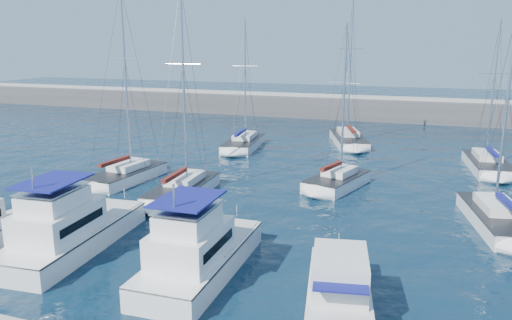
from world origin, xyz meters
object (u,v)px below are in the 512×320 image
(sailboat_back_b, at_px, (348,139))
(sailboat_back_c, at_px, (487,164))
(motor_yacht_stbd_outer, at_px, (339,289))
(sailboat_mid_e, at_px, (498,219))
(motor_yacht_port_inner, at_px, (69,231))
(sailboat_back_a, at_px, (244,143))
(motor_yacht_stbd_inner, at_px, (198,254))
(sailboat_mid_a, at_px, (126,175))
(sailboat_mid_c, at_px, (337,181))
(sailboat_mid_b, at_px, (183,189))

(sailboat_back_b, xyz_separation_m, sailboat_back_c, (13.67, -7.69, -0.03))
(motor_yacht_stbd_outer, bearing_deg, sailboat_mid_e, 49.59)
(motor_yacht_port_inner, relative_size, sailboat_mid_e, 0.77)
(sailboat_mid_e, distance_m, sailboat_back_b, 26.35)
(sailboat_back_a, bearing_deg, motor_yacht_stbd_outer, -68.93)
(motor_yacht_stbd_inner, xyz_separation_m, sailboat_mid_a, (-13.12, 13.64, -0.59))
(sailboat_mid_a, distance_m, sailboat_mid_c, 17.28)
(sailboat_mid_b, height_order, sailboat_back_a, sailboat_mid_b)
(motor_yacht_stbd_inner, xyz_separation_m, motor_yacht_stbd_outer, (7.08, -0.88, -0.19))
(motor_yacht_stbd_inner, relative_size, sailboat_mid_e, 0.70)
(motor_yacht_stbd_inner, bearing_deg, sailboat_mid_a, 132.72)
(motor_yacht_stbd_outer, xyz_separation_m, sailboat_mid_c, (-3.36, 18.42, -0.42))
(motor_yacht_stbd_outer, height_order, sailboat_back_c, sailboat_back_c)
(motor_yacht_stbd_inner, relative_size, motor_yacht_stbd_outer, 1.29)
(sailboat_mid_c, relative_size, sailboat_back_a, 0.93)
(motor_yacht_stbd_inner, bearing_deg, motor_yacht_stbd_outer, -8.25)
(motor_yacht_stbd_outer, height_order, sailboat_back_a, sailboat_back_a)
(sailboat_mid_b, xyz_separation_m, sailboat_back_b, (8.57, 23.78, 0.00))
(motor_yacht_port_inner, distance_m, sailboat_back_c, 35.89)
(sailboat_back_c, bearing_deg, sailboat_mid_a, -160.28)
(motor_yacht_port_inner, bearing_deg, sailboat_back_c, 45.06)
(sailboat_mid_a, relative_size, sailboat_back_a, 1.14)
(sailboat_mid_b, distance_m, sailboat_back_b, 25.28)
(sailboat_mid_b, bearing_deg, sailboat_back_b, 66.80)
(sailboat_back_b, bearing_deg, motor_yacht_stbd_inner, -110.97)
(sailboat_back_b, bearing_deg, sailboat_back_c, -47.41)
(motor_yacht_stbd_inner, relative_size, sailboat_back_c, 0.69)
(sailboat_back_a, height_order, sailboat_back_c, sailboat_back_a)
(sailboat_back_b, bearing_deg, sailboat_back_a, -168.08)
(sailboat_mid_c, distance_m, sailboat_back_c, 15.47)
(motor_yacht_port_inner, distance_m, sailboat_back_a, 28.87)
(sailboat_mid_b, relative_size, sailboat_back_c, 1.14)
(sailboat_back_c, bearing_deg, sailboat_back_a, 169.68)
(motor_yacht_stbd_outer, distance_m, sailboat_back_b, 36.54)
(sailboat_mid_c, height_order, sailboat_back_c, sailboat_back_c)
(sailboat_mid_b, height_order, sailboat_mid_c, sailboat_mid_b)
(sailboat_back_b, height_order, sailboat_back_c, sailboat_back_b)
(motor_yacht_stbd_outer, xyz_separation_m, sailboat_back_a, (-15.67, 30.17, -0.43))
(motor_yacht_port_inner, relative_size, motor_yacht_stbd_inner, 1.10)
(sailboat_mid_e, relative_size, sailboat_back_c, 0.99)
(motor_yacht_port_inner, relative_size, sailboat_mid_a, 0.65)
(sailboat_back_a, bearing_deg, sailboat_back_c, -10.41)
(motor_yacht_stbd_outer, relative_size, sailboat_mid_e, 0.54)
(sailboat_mid_c, relative_size, sailboat_mid_e, 0.97)
(motor_yacht_port_inner, bearing_deg, sailboat_mid_b, 79.57)
(motor_yacht_port_inner, height_order, sailboat_mid_a, sailboat_mid_a)
(sailboat_mid_a, height_order, sailboat_mid_b, sailboat_mid_a)
(sailboat_mid_b, xyz_separation_m, sailboat_back_a, (-1.83, 17.79, -0.02))
(sailboat_mid_b, relative_size, sailboat_back_a, 1.11)
(sailboat_mid_a, xyz_separation_m, sailboat_back_b, (14.93, 21.64, -0.01))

